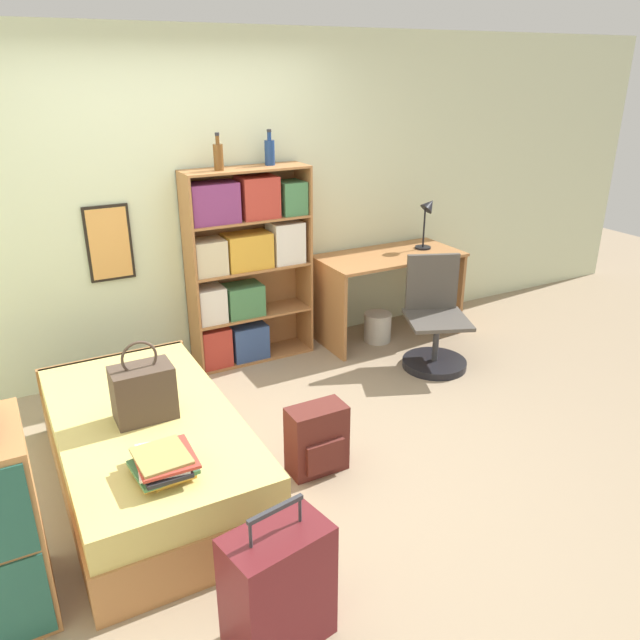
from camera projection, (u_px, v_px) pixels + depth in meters
name	position (u px, v px, depth m)	size (l,w,h in m)	color
ground_plane	(262.00, 451.00, 4.04)	(14.00, 14.00, 0.00)	gray
wall_back	(176.00, 208.00, 4.80)	(10.00, 0.09, 2.60)	beige
bed	(149.00, 449.00, 3.66)	(0.99, 1.86, 0.47)	#A36B3D
handbag	(143.00, 392.00, 3.48)	(0.33, 0.21, 0.47)	#47382D
book_stack_on_bed	(163.00, 463.00, 3.02)	(0.30, 0.36, 0.12)	gold
suitcase	(278.00, 588.00, 2.61)	(0.48, 0.34, 0.71)	#5B191E
bookcase	(243.00, 264.00, 5.01)	(1.00, 0.30, 1.59)	#A36B3D
bottle_green	(218.00, 156.00, 4.60)	(0.07, 0.07, 0.27)	brown
bottle_brown	(270.00, 151.00, 4.84)	(0.08, 0.08, 0.27)	navy
desk	(389.00, 279.00, 5.57)	(1.28, 0.63, 0.77)	#A36B3D
desk_lamp	(428.00, 213.00, 5.56)	(0.19, 0.15, 0.47)	black
desk_chair	(434.00, 334.00, 5.12)	(0.63, 0.63, 0.90)	black
backpack	(317.00, 440.00, 3.78)	(0.36, 0.22, 0.43)	#56231E
waste_bin	(378.00, 327.00, 5.61)	(0.24, 0.24, 0.26)	#B7B2A8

